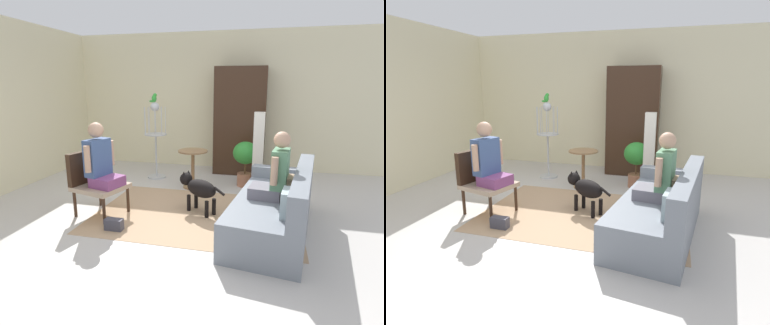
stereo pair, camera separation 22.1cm
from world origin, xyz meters
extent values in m
plane|color=beige|center=(0.00, 0.00, 0.00)|extent=(7.63, 7.63, 0.00)
cube|color=beige|center=(0.00, 2.88, 1.44)|extent=(6.96, 0.12, 2.88)
cube|color=beige|center=(-3.24, 0.30, 1.44)|extent=(0.12, 6.25, 2.88)
cube|color=tan|center=(0.15, 0.05, 0.00)|extent=(2.83, 1.97, 0.01)
cube|color=slate|center=(1.18, -0.26, 0.22)|extent=(1.13, 2.08, 0.45)
cube|color=slate|center=(1.51, -0.31, 0.64)|extent=(0.46, 1.98, 0.38)
cube|color=slate|center=(1.30, 0.63, 0.53)|extent=(0.87, 0.30, 0.17)
cube|color=#9EB2B7|center=(1.31, -0.78, 0.59)|extent=(0.14, 0.33, 0.28)
cube|color=tan|center=(1.39, -0.24, 0.59)|extent=(0.14, 0.28, 0.28)
cylinder|color=#382316|center=(-0.83, -0.09, 0.19)|extent=(0.04, 0.04, 0.38)
cylinder|color=#382316|center=(-0.96, -0.56, 0.19)|extent=(0.04, 0.04, 0.38)
cylinder|color=#382316|center=(-1.35, 0.05, 0.19)|extent=(0.04, 0.04, 0.38)
cylinder|color=#382316|center=(-1.47, -0.42, 0.19)|extent=(0.04, 0.04, 0.38)
cube|color=tan|center=(-1.15, -0.26, 0.41)|extent=(0.76, 0.73, 0.06)
cube|color=#382316|center=(-1.42, -0.19, 0.66)|extent=(0.23, 0.59, 0.46)
cube|color=slate|center=(1.09, -0.25, 0.52)|extent=(0.43, 0.40, 0.14)
cube|color=#598C66|center=(1.24, -0.27, 0.82)|extent=(0.23, 0.37, 0.47)
sphere|color=tan|center=(1.24, -0.27, 1.17)|extent=(0.19, 0.19, 0.19)
cylinder|color=tan|center=(1.17, -0.48, 0.85)|extent=(0.08, 0.08, 0.33)
cylinder|color=tan|center=(1.24, -0.05, 0.85)|extent=(0.08, 0.08, 0.33)
cube|color=#7F3F76|center=(-1.03, -0.29, 0.51)|extent=(0.44, 0.45, 0.14)
cube|color=#3F598C|center=(-1.17, -0.25, 0.83)|extent=(0.27, 0.40, 0.51)
sphere|color=tan|center=(-1.17, -0.25, 1.21)|extent=(0.21, 0.21, 0.21)
cylinder|color=tan|center=(-1.08, -0.04, 0.85)|extent=(0.08, 0.08, 0.35)
cylinder|color=tan|center=(-1.19, -0.48, 0.85)|extent=(0.08, 0.08, 0.35)
cylinder|color=olive|center=(-0.19, 1.23, 0.67)|extent=(0.52, 0.52, 0.02)
cylinder|color=olive|center=(-0.19, 1.23, 0.33)|extent=(0.06, 0.06, 0.65)
cylinder|color=olive|center=(-0.19, 1.23, 0.01)|extent=(0.34, 0.34, 0.03)
ellipsoid|color=black|center=(0.20, 0.13, 0.37)|extent=(0.57, 0.48, 0.25)
sphere|color=black|center=(-0.06, 0.29, 0.44)|extent=(0.19, 0.19, 0.19)
cone|color=black|center=(-0.09, 0.25, 0.54)|extent=(0.06, 0.06, 0.06)
cone|color=black|center=(-0.04, 0.33, 0.54)|extent=(0.06, 0.06, 0.06)
cylinder|color=black|center=(0.48, -0.05, 0.41)|extent=(0.17, 0.13, 0.10)
cylinder|color=black|center=(0.01, 0.16, 0.12)|extent=(0.06, 0.06, 0.24)
cylinder|color=black|center=(0.09, 0.29, 0.12)|extent=(0.06, 0.06, 0.24)
cylinder|color=black|center=(0.31, -0.03, 0.12)|extent=(0.06, 0.06, 0.24)
cylinder|color=black|center=(0.39, 0.10, 0.12)|extent=(0.06, 0.06, 0.24)
cylinder|color=silver|center=(-1.04, 1.69, 0.01)|extent=(0.36, 0.36, 0.03)
cylinder|color=silver|center=(-1.04, 1.69, 0.43)|extent=(0.04, 0.04, 0.85)
cylinder|color=silver|center=(-1.04, 1.69, 0.86)|extent=(0.43, 0.43, 0.02)
cylinder|color=silver|center=(-0.84, 1.69, 1.13)|extent=(0.01, 0.01, 0.52)
cylinder|color=silver|center=(-0.88, 1.81, 1.13)|extent=(0.01, 0.01, 0.52)
cylinder|color=silver|center=(-0.98, 1.89, 1.13)|extent=(0.01, 0.01, 0.52)
cylinder|color=silver|center=(-1.10, 1.89, 1.13)|extent=(0.01, 0.01, 0.52)
cylinder|color=silver|center=(-1.21, 1.81, 1.13)|extent=(0.01, 0.01, 0.52)
cylinder|color=silver|center=(-1.24, 1.69, 1.13)|extent=(0.01, 0.01, 0.52)
cylinder|color=silver|center=(-1.21, 1.57, 1.13)|extent=(0.01, 0.01, 0.52)
cylinder|color=silver|center=(-1.10, 1.50, 1.13)|extent=(0.01, 0.01, 0.52)
cylinder|color=silver|center=(-0.98, 1.50, 1.13)|extent=(0.01, 0.01, 0.52)
cylinder|color=silver|center=(-0.88, 1.57, 1.13)|extent=(0.01, 0.01, 0.52)
sphere|color=silver|center=(-1.04, 1.69, 1.39)|extent=(0.17, 0.17, 0.17)
ellipsoid|color=green|center=(-1.05, 1.69, 1.55)|extent=(0.09, 0.10, 0.14)
sphere|color=green|center=(-1.03, 1.69, 1.61)|extent=(0.07, 0.07, 0.07)
cone|color=#D8BF4C|center=(-1.00, 1.69, 1.61)|extent=(0.03, 0.02, 0.02)
ellipsoid|color=green|center=(-1.09, 1.69, 1.49)|extent=(0.12, 0.03, 0.04)
cylinder|color=#996047|center=(0.70, 1.55, 0.12)|extent=(0.27, 0.27, 0.23)
cylinder|color=brown|center=(0.70, 1.55, 0.33)|extent=(0.03, 0.03, 0.20)
ellipsoid|color=#2B842F|center=(0.70, 1.55, 0.61)|extent=(0.45, 0.45, 0.40)
cube|color=#4C4742|center=(0.93, 1.43, 0.03)|extent=(0.20, 0.20, 0.06)
cube|color=white|center=(0.93, 1.43, 0.71)|extent=(0.18, 0.18, 1.29)
cube|color=#382316|center=(0.50, 2.47, 1.07)|extent=(1.01, 0.56, 2.15)
cube|color=#3F3F4C|center=(-0.76, -0.69, 0.07)|extent=(0.23, 0.11, 0.15)
camera|label=1|loc=(1.09, -4.08, 1.79)|focal=29.80mm
camera|label=2|loc=(1.30, -4.02, 1.79)|focal=29.80mm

